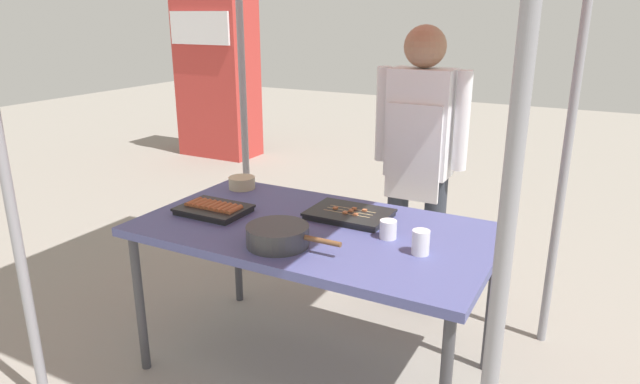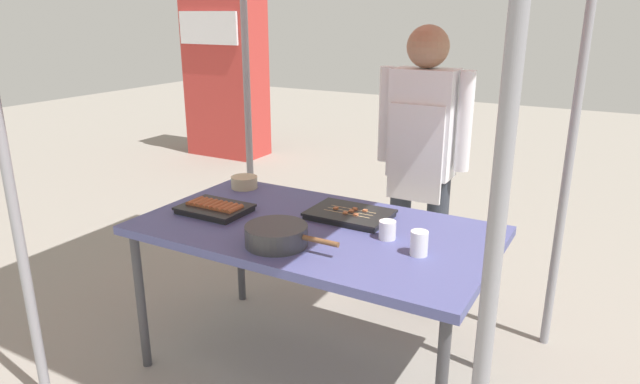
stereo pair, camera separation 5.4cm
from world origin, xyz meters
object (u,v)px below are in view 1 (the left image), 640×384
drink_cup_by_wok (421,242)px  tray_grilled_sausages (214,209)px  vendor_woman (419,150)px  tray_meat_skewers (349,214)px  condiment_bowl (242,183)px  cooking_wok (278,235)px  neighbor_stall_left (217,76)px  stall_table (315,237)px  drink_cup_near_edge (388,229)px

drink_cup_by_wok → tray_grilled_sausages: bearing=-179.6°
drink_cup_by_wok → vendor_woman: 0.94m
tray_meat_skewers → vendor_woman: bearing=79.2°
tray_meat_skewers → condiment_bowl: 0.73m
cooking_wok → condiment_bowl: 0.83m
vendor_woman → neighbor_stall_left: bearing=-36.8°
stall_table → drink_cup_by_wok: bearing=-7.3°
stall_table → drink_cup_near_edge: drink_cup_near_edge is taller
drink_cup_near_edge → drink_cup_by_wok: 0.20m
stall_table → neighbor_stall_left: bearing=133.4°
stall_table → tray_meat_skewers: 0.21m
cooking_wok → neighbor_stall_left: bearing=131.0°
condiment_bowl → drink_cup_by_wok: bearing=-18.4°
condiment_bowl → vendor_woman: vendor_woman is taller
drink_cup_by_wok → cooking_wok: bearing=-160.6°
cooking_wok → stall_table: bearing=83.2°
condiment_bowl → drink_cup_by_wok: size_ratio=1.43×
stall_table → cooking_wok: 0.28m
stall_table → vendor_woman: size_ratio=0.99×
tray_grilled_sausages → drink_cup_near_edge: bearing=6.7°
neighbor_stall_left → drink_cup_by_wok: bearing=-42.7°
tray_grilled_sausages → tray_meat_skewers: size_ratio=0.86×
tray_meat_skewers → vendor_woman: vendor_woman is taller
vendor_woman → drink_cup_by_wok: bearing=109.5°
tray_meat_skewers → cooking_wok: cooking_wok is taller
cooking_wok → condiment_bowl: size_ratio=2.93×
vendor_woman → drink_cup_near_edge: bearing=99.7°
stall_table → tray_grilled_sausages: bearing=-171.9°
vendor_woman → neighbor_stall_left: neighbor_stall_left is taller
cooking_wok → drink_cup_by_wok: bearing=19.4°
cooking_wok → drink_cup_near_edge: cooking_wok is taller
cooking_wok → drink_cup_by_wok: drink_cup_by_wok is taller
stall_table → drink_cup_by_wok: (0.52, -0.07, 0.10)m
cooking_wok → tray_meat_skewers: bearing=74.7°
tray_meat_skewers → neighbor_stall_left: neighbor_stall_left is taller
condiment_bowl → vendor_woman: 0.99m
condiment_bowl → neighbor_stall_left: neighbor_stall_left is taller
condiment_bowl → drink_cup_near_edge: bearing=-16.5°
tray_meat_skewers → vendor_woman: size_ratio=0.23×
drink_cup_near_edge → neighbor_stall_left: size_ratio=0.04×
drink_cup_near_edge → vendor_woman: vendor_woman is taller
tray_grilled_sausages → tray_meat_skewers: 0.66m
condiment_bowl → drink_cup_near_edge: 1.02m
tray_meat_skewers → cooking_wok: bearing=-105.3°
drink_cup_near_edge → condiment_bowl: bearing=163.5°
stall_table → tray_grilled_sausages: tray_grilled_sausages is taller
cooking_wok → condiment_bowl: (-0.60, 0.58, -0.01)m
stall_table → cooking_wok: bearing=-96.8°
cooking_wok → drink_cup_near_edge: 0.47m
tray_meat_skewers → condiment_bowl: bearing=169.2°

